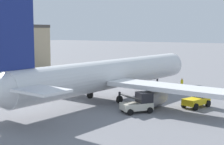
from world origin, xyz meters
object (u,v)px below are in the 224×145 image
Objects in this scene: ground_crew_worker at (182,84)px; belt_loader_truck at (139,103)px; airplane at (107,75)px; baggage_tug at (198,99)px.

belt_loader_truck is (-15.64, -1.96, 0.07)m from ground_crew_worker.
ground_crew_worker is at bearing 40.25° from belt_loader_truck.
ground_crew_worker is (12.33, -4.69, -2.24)m from airplane.
airplane is 10.22× the size of baggage_tug.
ground_crew_worker is 0.47× the size of baggage_tug.
airplane is at bearing 96.61° from belt_loader_truck.
baggage_tug is 1.02× the size of belt_loader_truck.
belt_loader_truck is (-6.09, 4.24, 0.02)m from baggage_tug.
ground_crew_worker is at bearing 45.61° from baggage_tug.
airplane reaches higher than ground_crew_worker.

